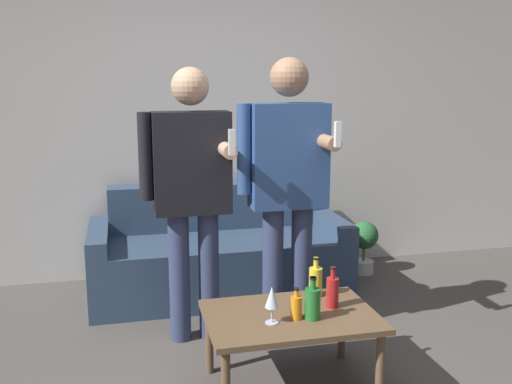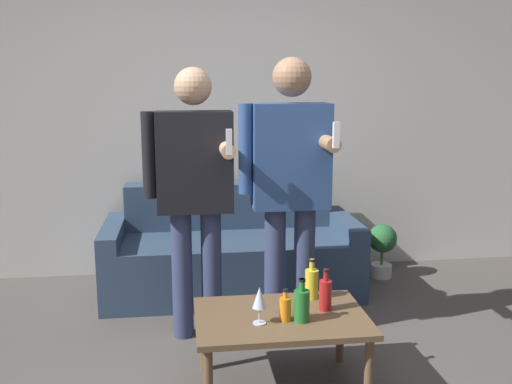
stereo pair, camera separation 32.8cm
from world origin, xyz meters
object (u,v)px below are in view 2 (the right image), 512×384
Objects in this scene: couch at (231,253)px; bottle_orange at (312,283)px; person_standing_left at (194,184)px; person_standing_right at (290,179)px; coffee_table at (281,324)px.

couch reaches higher than bottle_orange.
bottle_orange is 0.13× the size of person_standing_left.
person_standing_right is at bearing -9.56° from person_standing_left.
bottle_orange is (0.21, 0.21, 0.13)m from coffee_table.
person_standing_right reaches higher than bottle_orange.
person_standing_left is at bearing -110.15° from couch.
coffee_table is 0.53× the size of person_standing_left.
coffee_table is at bearing -134.46° from bottle_orange.
person_standing_right is (-0.05, 0.39, 0.51)m from bottle_orange.
bottle_orange is at bearing -82.52° from person_standing_right.
bottle_orange reaches higher than coffee_table.
bottle_orange is 0.65m from person_standing_right.
bottle_orange is 0.13× the size of person_standing_right.
bottle_orange is (0.33, -1.28, 0.21)m from couch.
coffee_table is (0.12, -1.49, 0.07)m from couch.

